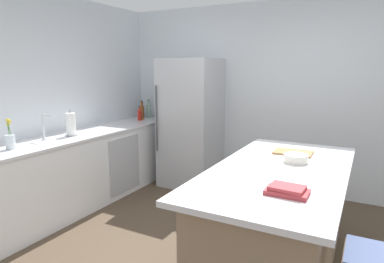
% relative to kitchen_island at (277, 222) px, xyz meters
% --- Properties ---
extents(wall_rear, '(6.00, 0.10, 2.60)m').
position_rel_kitchen_island_xyz_m(wall_rear, '(-0.46, 2.08, 0.83)').
color(wall_rear, silver).
rests_on(wall_rear, ground_plane).
extents(wall_left, '(0.10, 6.00, 2.60)m').
position_rel_kitchen_island_xyz_m(wall_left, '(-2.91, -0.17, 0.83)').
color(wall_left, silver).
rests_on(wall_left, ground_plane).
extents(counter_run_left, '(0.65, 3.07, 0.91)m').
position_rel_kitchen_island_xyz_m(counter_run_left, '(-2.55, 0.41, -0.01)').
color(counter_run_left, white).
rests_on(counter_run_left, ground_plane).
extents(kitchen_island, '(0.99, 2.02, 0.93)m').
position_rel_kitchen_island_xyz_m(kitchen_island, '(0.00, 0.00, 0.00)').
color(kitchen_island, '#8E755B').
rests_on(kitchen_island, ground_plane).
extents(refrigerator, '(0.77, 0.76, 1.84)m').
position_rel_kitchen_island_xyz_m(refrigerator, '(-1.70, 1.67, 0.45)').
color(refrigerator, '#B7BABF').
rests_on(refrigerator, ground_plane).
extents(sink_faucet, '(0.15, 0.05, 0.30)m').
position_rel_kitchen_island_xyz_m(sink_faucet, '(-2.59, -0.12, 0.60)').
color(sink_faucet, silver).
rests_on(sink_faucet, counter_run_left).
extents(flower_vase, '(0.09, 0.09, 0.31)m').
position_rel_kitchen_island_xyz_m(flower_vase, '(-2.53, -0.57, 0.54)').
color(flower_vase, silver).
rests_on(flower_vase, counter_run_left).
extents(paper_towel_roll, '(0.14, 0.14, 0.31)m').
position_rel_kitchen_island_xyz_m(paper_towel_roll, '(-2.53, 0.20, 0.58)').
color(paper_towel_roll, gray).
rests_on(paper_towel_roll, counter_run_left).
extents(gin_bottle, '(0.07, 0.07, 0.29)m').
position_rel_kitchen_island_xyz_m(gin_bottle, '(-2.57, 1.83, 0.56)').
color(gin_bottle, '#8CB79E').
rests_on(gin_bottle, counter_run_left).
extents(syrup_bottle, '(0.06, 0.06, 0.27)m').
position_rel_kitchen_island_xyz_m(syrup_bottle, '(-2.63, 1.74, 0.55)').
color(syrup_bottle, '#5B3319').
rests_on(syrup_bottle, counter_run_left).
extents(vinegar_bottle, '(0.06, 0.06, 0.30)m').
position_rel_kitchen_island_xyz_m(vinegar_bottle, '(-2.56, 1.63, 0.57)').
color(vinegar_bottle, '#994C23').
rests_on(vinegar_bottle, counter_run_left).
extents(hot_sauce_bottle, '(0.06, 0.06, 0.21)m').
position_rel_kitchen_island_xyz_m(hot_sauce_bottle, '(-2.54, 1.55, 0.53)').
color(hot_sauce_bottle, red).
rests_on(hot_sauce_bottle, counter_run_left).
extents(cookbook_stack, '(0.26, 0.17, 0.05)m').
position_rel_kitchen_island_xyz_m(cookbook_stack, '(0.17, -0.54, 0.48)').
color(cookbook_stack, '#A83338').
rests_on(cookbook_stack, kitchen_island).
extents(mixing_bowl, '(0.20, 0.20, 0.07)m').
position_rel_kitchen_island_xyz_m(mixing_bowl, '(0.07, 0.23, 0.49)').
color(mixing_bowl, silver).
rests_on(mixing_bowl, kitchen_island).
extents(cutting_board, '(0.34, 0.24, 0.02)m').
position_rel_kitchen_island_xyz_m(cutting_board, '(-0.01, 0.52, 0.47)').
color(cutting_board, '#9E7042').
rests_on(cutting_board, kitchen_island).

